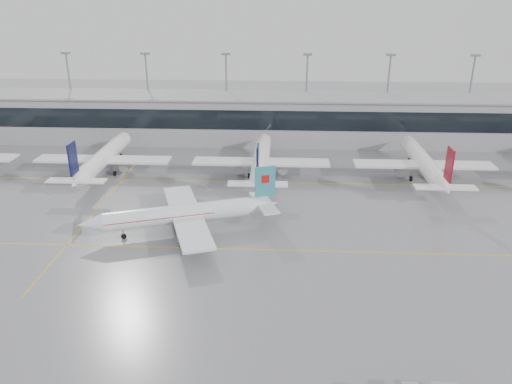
{
  "coord_description": "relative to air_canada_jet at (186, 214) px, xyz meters",
  "views": [
    {
      "loc": [
        4.16,
        -69.65,
        38.04
      ],
      "look_at": [
        0.0,
        12.0,
        5.0
      ],
      "focal_mm": 35.0,
      "sensor_mm": 36.0,
      "label": 1
    }
  ],
  "objects": [
    {
      "name": "terminal",
      "position": [
        11.57,
        56.04,
        2.76
      ],
      "size": [
        180.0,
        15.0,
        12.0
      ],
      "primitive_type": "cube",
      "color": "#98989C",
      "rests_on": "ground"
    },
    {
      "name": "taxi_line_main",
      "position": [
        11.57,
        -5.96,
        -3.23
      ],
      "size": [
        120.0,
        0.25,
        0.01
      ],
      "primitive_type": "cube",
      "color": "gold",
      "rests_on": "ground"
    },
    {
      "name": "taxi_line_north",
      "position": [
        11.57,
        24.04,
        -3.23
      ],
      "size": [
        120.0,
        0.25,
        0.01
      ],
      "primitive_type": "cube",
      "color": "gold",
      "rests_on": "ground"
    },
    {
      "name": "air_canada_jet",
      "position": [
        0.0,
        0.0,
        0.0
      ],
      "size": [
        32.97,
        26.37,
        10.33
      ],
      "rotation": [
        0.0,
        0.0,
        3.47
      ],
      "color": "white",
      "rests_on": "ground"
    },
    {
      "name": "parked_jet_d",
      "position": [
        46.57,
        27.73,
        0.47
      ],
      "size": [
        29.64,
        36.96,
        11.72
      ],
      "rotation": [
        0.0,
        0.0,
        1.57
      ],
      "color": "white",
      "rests_on": "ground"
    },
    {
      "name": "taxi_line_cross",
      "position": [
        -18.43,
        9.04,
        -3.23
      ],
      "size": [
        0.25,
        60.0,
        0.01
      ],
      "primitive_type": "cube",
      "color": "gold",
      "rests_on": "ground"
    },
    {
      "name": "parked_jet_b",
      "position": [
        -23.43,
        27.73,
        0.47
      ],
      "size": [
        29.64,
        36.96,
        11.72
      ],
      "rotation": [
        0.0,
        0.0,
        1.57
      ],
      "color": "white",
      "rests_on": "ground"
    },
    {
      "name": "parked_jet_c",
      "position": [
        11.57,
        27.73,
        0.47
      ],
      "size": [
        29.64,
        36.96,
        11.72
      ],
      "rotation": [
        0.0,
        0.0,
        1.57
      ],
      "color": "white",
      "rests_on": "ground"
    },
    {
      "name": "light_masts",
      "position": [
        11.57,
        62.04,
        10.11
      ],
      "size": [
        156.4,
        1.0,
        22.6
      ],
      "color": "gray",
      "rests_on": "ground"
    },
    {
      "name": "ground",
      "position": [
        11.57,
        -5.96,
        -3.24
      ],
      "size": [
        320.0,
        320.0,
        0.0
      ],
      "primitive_type": "plane",
      "color": "gray",
      "rests_on": "ground"
    },
    {
      "name": "terminal_glass",
      "position": [
        11.57,
        48.49,
        4.26
      ],
      "size": [
        180.0,
        0.2,
        5.0
      ],
      "primitive_type": "cube",
      "color": "black",
      "rests_on": "ground"
    },
    {
      "name": "terminal_roof",
      "position": [
        11.57,
        56.04,
        8.96
      ],
      "size": [
        182.0,
        16.0,
        0.4
      ],
      "primitive_type": "cube",
      "color": "gray",
      "rests_on": "ground"
    }
  ]
}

